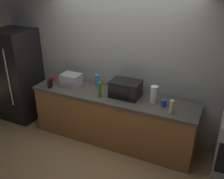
# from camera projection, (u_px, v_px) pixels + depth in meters

# --- Properties ---
(ground_plane) EXTENTS (8.00, 8.00, 0.00)m
(ground_plane) POSITION_uv_depth(u_px,v_px,m) (102.00, 152.00, 4.17)
(ground_plane) COLOR #A87F51
(back_wall) EXTENTS (6.40, 0.10, 2.70)m
(back_wall) POSITION_uv_depth(u_px,v_px,m) (122.00, 62.00, 4.26)
(back_wall) COLOR #9EA399
(back_wall) RESTS_ON ground_plane
(counter_run) EXTENTS (2.84, 0.64, 0.90)m
(counter_run) POSITION_uv_depth(u_px,v_px,m) (112.00, 118.00, 4.30)
(counter_run) COLOR #9E6B38
(counter_run) RESTS_ON ground_plane
(refrigerator) EXTENTS (0.72, 0.73, 1.80)m
(refrigerator) POSITION_uv_depth(u_px,v_px,m) (18.00, 75.00, 4.90)
(refrigerator) COLOR black
(refrigerator) RESTS_ON ground_plane
(microwave) EXTENTS (0.48, 0.35, 0.27)m
(microwave) POSITION_uv_depth(u_px,v_px,m) (125.00, 89.00, 4.01)
(microwave) COLOR black
(microwave) RESTS_ON counter_run
(toaster_oven) EXTENTS (0.34, 0.26, 0.21)m
(toaster_oven) POSITION_uv_depth(u_px,v_px,m) (71.00, 80.00, 4.44)
(toaster_oven) COLOR #B7BABF
(toaster_oven) RESTS_ON counter_run
(paper_towel_roll) EXTENTS (0.12, 0.12, 0.27)m
(paper_towel_roll) POSITION_uv_depth(u_px,v_px,m) (154.00, 94.00, 3.83)
(paper_towel_roll) COLOR white
(paper_towel_roll) RESTS_ON counter_run
(cordless_phone) EXTENTS (0.08, 0.12, 0.15)m
(cordless_phone) POSITION_uv_depth(u_px,v_px,m) (50.00, 83.00, 4.36)
(cordless_phone) COLOR black
(cordless_phone) RESTS_ON counter_run
(bottle_spray_cleaner) EXTENTS (0.07, 0.07, 0.22)m
(bottle_spray_cleaner) POSITION_uv_depth(u_px,v_px,m) (97.00, 81.00, 4.39)
(bottle_spray_cleaner) COLOR #338CE5
(bottle_spray_cleaner) RESTS_ON counter_run
(bottle_vinegar) EXTENTS (0.06, 0.06, 0.20)m
(bottle_vinegar) POSITION_uv_depth(u_px,v_px,m) (172.00, 107.00, 3.54)
(bottle_vinegar) COLOR beige
(bottle_vinegar) RESTS_ON counter_run
(bottle_olive_oil) EXTENTS (0.06, 0.06, 0.25)m
(bottle_olive_oil) POSITION_uv_depth(u_px,v_px,m) (100.00, 90.00, 4.01)
(bottle_olive_oil) COLOR #4C6B19
(bottle_olive_oil) RESTS_ON counter_run
(mug_red) EXTENTS (0.09, 0.09, 0.09)m
(mug_red) POSITION_uv_depth(u_px,v_px,m) (53.00, 78.00, 4.65)
(mug_red) COLOR red
(mug_red) RESTS_ON counter_run
(mug_blue) EXTENTS (0.09, 0.09, 0.11)m
(mug_blue) POSITION_uv_depth(u_px,v_px,m) (163.00, 103.00, 3.75)
(mug_blue) COLOR #2D4CB2
(mug_blue) RESTS_ON counter_run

